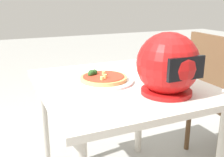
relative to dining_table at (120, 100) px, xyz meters
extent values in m
cube|color=beige|center=(0.00, 0.00, 0.08)|extent=(0.80, 0.89, 0.03)
cylinder|color=beige|center=(-0.34, -0.39, -0.27)|extent=(0.05, 0.05, 0.67)
cylinder|color=beige|center=(0.34, -0.39, -0.27)|extent=(0.05, 0.05, 0.67)
cylinder|color=white|center=(0.08, -0.04, 0.10)|extent=(0.31, 0.31, 0.01)
cylinder|color=tan|center=(0.08, -0.04, 0.12)|extent=(0.24, 0.24, 0.02)
cylinder|color=red|center=(0.08, -0.04, 0.13)|extent=(0.21, 0.21, 0.00)
sphere|color=#234C1E|center=(0.14, -0.07, 0.14)|extent=(0.03, 0.03, 0.03)
sphere|color=#234C1E|center=(0.13, -0.08, 0.14)|extent=(0.03, 0.03, 0.03)
sphere|color=#234C1E|center=(0.11, -0.09, 0.14)|extent=(0.03, 0.03, 0.03)
cylinder|color=#E0D172|center=(0.08, 0.00, 0.14)|extent=(0.02, 0.02, 0.02)
cylinder|color=#E0D172|center=(0.07, -0.06, 0.14)|extent=(0.02, 0.02, 0.02)
cylinder|color=#E0D172|center=(0.11, 0.02, 0.14)|extent=(0.02, 0.02, 0.02)
sphere|color=#B21414|center=(-0.11, 0.24, 0.24)|extent=(0.28, 0.28, 0.28)
cylinder|color=#B21414|center=(-0.11, 0.24, 0.11)|extent=(0.23, 0.23, 0.02)
cube|color=black|center=(-0.11, 0.36, 0.24)|extent=(0.17, 0.02, 0.09)
cube|color=brown|center=(-0.67, -0.09, 0.07)|extent=(0.06, 0.38, 0.45)
cylinder|color=brown|center=(-0.70, -0.25, -0.39)|extent=(0.04, 0.04, 0.43)
cylinder|color=brown|center=(-0.67, 0.09, -0.39)|extent=(0.04, 0.04, 0.43)
camera|label=1|loc=(0.57, 1.16, 0.51)|focal=42.42mm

